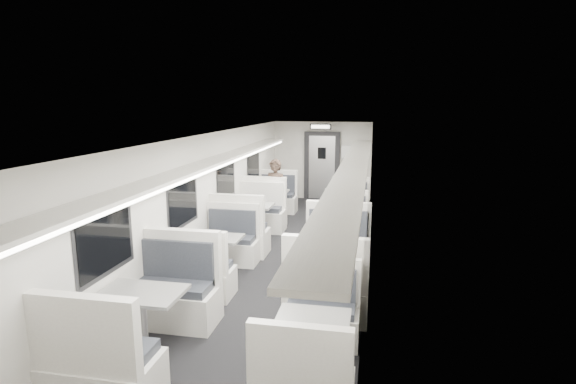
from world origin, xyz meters
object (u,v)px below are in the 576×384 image
at_px(booth_right_c, 332,268).
at_px(booth_left_a, 271,204).
at_px(booth_left_c, 217,257).
at_px(booth_right_a, 348,211).
at_px(booth_left_d, 143,324).
at_px(passenger, 275,194).
at_px(exit_sign, 321,127).
at_px(booth_right_d, 313,344).
at_px(booth_left_b, 251,222).
at_px(booth_right_b, 343,231).
at_px(vestibule_door, 322,166).

bearing_deg(booth_right_c, booth_left_a, 114.73).
height_order(booth_left_c, booth_right_a, booth_left_c).
relative_size(booth_left_d, passenger, 1.42).
distance_m(booth_left_a, exit_sign, 3.06).
bearing_deg(passenger, booth_right_d, -56.20).
bearing_deg(booth_left_a, booth_left_b, -90.00).
bearing_deg(booth_right_d, booth_right_b, 90.00).
relative_size(booth_left_c, booth_right_b, 1.06).
xyz_separation_m(booth_right_d, vestibule_door, (-1.00, 9.22, 0.69)).
distance_m(booth_left_c, booth_right_c, 2.02).
bearing_deg(booth_right_a, vestibule_door, 109.28).
height_order(booth_right_c, passenger, passenger).
bearing_deg(booth_left_a, booth_left_d, -90.00).
bearing_deg(booth_left_d, booth_right_d, 1.63).
bearing_deg(booth_left_d, vestibule_door, 83.85).
relative_size(booth_left_b, exit_sign, 3.77).
relative_size(booth_right_a, booth_right_c, 0.84).
bearing_deg(booth_left_b, exit_sign, 76.39).
bearing_deg(exit_sign, booth_left_d, -96.49).
height_order(booth_left_b, booth_left_d, booth_left_d).
xyz_separation_m(booth_left_d, booth_right_a, (2.00, 6.42, -0.07)).
height_order(booth_right_c, vestibule_door, vestibule_door).
distance_m(booth_left_a, booth_right_c, 4.78).
xyz_separation_m(booth_right_b, exit_sign, (-1.00, 4.17, 1.93)).
bearing_deg(booth_right_b, booth_right_c, -90.00).
distance_m(booth_right_d, passenger, 6.04).
bearing_deg(booth_right_b, booth_left_a, 135.20).
xyz_separation_m(booth_left_c, vestibule_door, (1.00, 6.75, 0.67)).
bearing_deg(vestibule_door, booth_left_d, -96.15).
distance_m(booth_left_c, exit_sign, 6.62).
bearing_deg(booth_right_b, booth_left_c, -133.74).
xyz_separation_m(booth_left_b, booth_right_a, (2.00, 1.76, -0.07)).
bearing_deg(booth_left_c, booth_left_b, 90.00).
bearing_deg(booth_right_b, booth_right_a, 90.00).
height_order(booth_right_c, booth_right_d, booth_right_c).
relative_size(booth_right_b, vestibule_door, 0.93).
relative_size(booth_right_a, booth_right_b, 1.00).
height_order(booth_left_c, booth_right_c, booth_right_c).
bearing_deg(vestibule_door, booth_right_a, -70.72).
relative_size(booth_left_a, booth_right_b, 1.09).
xyz_separation_m(booth_left_b, booth_right_d, (2.00, -4.60, -0.07)).
xyz_separation_m(booth_left_a, booth_right_d, (2.00, -6.54, -0.03)).
distance_m(booth_left_d, booth_right_d, 2.00).
distance_m(booth_left_a, booth_right_b, 2.82).
bearing_deg(booth_right_b, exit_sign, 103.47).
bearing_deg(passenger, booth_left_b, -86.60).
relative_size(booth_right_d, exit_sign, 3.14).
height_order(booth_left_c, booth_right_d, booth_left_c).
relative_size(booth_left_b, booth_right_c, 1.00).
relative_size(booth_left_a, passenger, 1.29).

